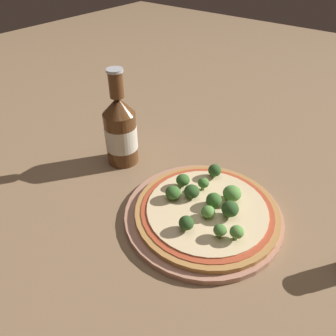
% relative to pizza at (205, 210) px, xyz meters
% --- Properties ---
extents(ground_plane, '(3.00, 3.00, 0.00)m').
position_rel_pizza_xyz_m(ground_plane, '(-0.02, -0.00, -0.02)').
color(ground_plane, '#846647').
extents(plate, '(0.30, 0.30, 0.01)m').
position_rel_pizza_xyz_m(plate, '(-0.00, 0.00, -0.01)').
color(plate, tan).
rests_on(plate, ground_plane).
extents(pizza, '(0.27, 0.27, 0.01)m').
position_rel_pizza_xyz_m(pizza, '(0.00, 0.00, 0.00)').
color(pizza, '#B77F42').
rests_on(pizza, plate).
extents(broccoli_floret_0, '(0.02, 0.02, 0.03)m').
position_rel_pizza_xyz_m(broccoli_floret_0, '(-0.05, -0.06, 0.02)').
color(broccoli_floret_0, '#7A9E5B').
rests_on(broccoli_floret_0, pizza).
extents(broccoli_floret_1, '(0.02, 0.02, 0.03)m').
position_rel_pizza_xyz_m(broccoli_floret_1, '(0.04, 0.03, 0.02)').
color(broccoli_floret_1, '#7A9E5B').
rests_on(broccoli_floret_1, pizza).
extents(broccoli_floret_2, '(0.03, 0.03, 0.03)m').
position_rel_pizza_xyz_m(broccoli_floret_2, '(0.02, 0.07, 0.02)').
color(broccoli_floret_2, '#7A9E5B').
rests_on(broccoli_floret_2, pizza).
extents(broccoli_floret_3, '(0.02, 0.02, 0.03)m').
position_rel_pizza_xyz_m(broccoli_floret_3, '(-0.03, -0.08, 0.02)').
color(broccoli_floret_3, '#7A9E5B').
rests_on(broccoli_floret_3, pizza).
extents(broccoli_floret_4, '(0.03, 0.03, 0.03)m').
position_rel_pizza_xyz_m(broccoli_floret_4, '(0.05, -0.03, 0.02)').
color(broccoli_floret_4, '#7A9E5B').
rests_on(broccoli_floret_4, pizza).
extents(broccoli_floret_5, '(0.03, 0.03, 0.03)m').
position_rel_pizza_xyz_m(broccoli_floret_5, '(0.09, 0.04, 0.02)').
color(broccoli_floret_5, '#7A9E5B').
rests_on(broccoli_floret_5, pizza).
extents(broccoli_floret_6, '(0.03, 0.03, 0.03)m').
position_rel_pizza_xyz_m(broccoli_floret_6, '(-0.07, -0.01, 0.02)').
color(broccoli_floret_6, '#7A9E5B').
rests_on(broccoli_floret_6, pizza).
extents(broccoli_floret_7, '(0.03, 0.03, 0.03)m').
position_rel_pizza_xyz_m(broccoli_floret_7, '(0.01, -0.05, 0.03)').
color(broccoli_floret_7, '#7A9E5B').
rests_on(broccoli_floret_7, pizza).
extents(broccoli_floret_8, '(0.03, 0.03, 0.03)m').
position_rel_pizza_xyz_m(broccoli_floret_8, '(0.01, -0.01, 0.02)').
color(broccoli_floret_8, '#7A9E5B').
rests_on(broccoli_floret_8, pizza).
extents(broccoli_floret_9, '(0.03, 0.03, 0.03)m').
position_rel_pizza_xyz_m(broccoli_floret_9, '(-0.02, 0.06, 0.02)').
color(broccoli_floret_9, '#7A9E5B').
rests_on(broccoli_floret_9, pizza).
extents(broccoli_floret_10, '(0.03, 0.03, 0.03)m').
position_rel_pizza_xyz_m(broccoli_floret_10, '(0.01, 0.04, 0.02)').
color(broccoli_floret_10, '#7A9E5B').
rests_on(broccoli_floret_10, pizza).
extents(broccoli_floret_11, '(0.02, 0.02, 0.02)m').
position_rel_pizza_xyz_m(broccoli_floret_11, '(-0.02, -0.02, 0.02)').
color(broccoli_floret_11, '#7A9E5B').
rests_on(broccoli_floret_11, pizza).
extents(beer_bottle, '(0.07, 0.07, 0.22)m').
position_rel_pizza_xyz_m(beer_bottle, '(0.04, 0.25, 0.06)').
color(beer_bottle, '#563319').
rests_on(beer_bottle, ground_plane).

